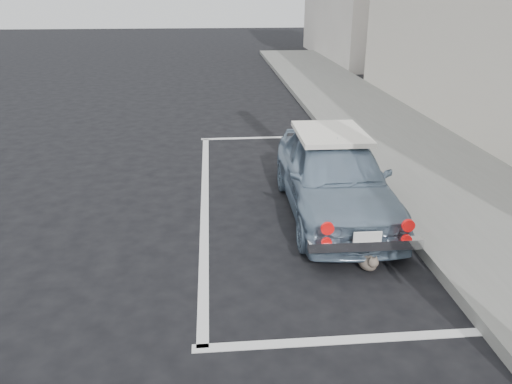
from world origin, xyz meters
TOP-DOWN VIEW (x-y plane):
  - ground at (0.00, 0.00)m, footprint 80.00×80.00m
  - sidewalk at (3.20, 2.00)m, footprint 2.80×40.00m
  - pline_rear at (0.50, -0.50)m, footprint 3.00×0.12m
  - pline_front at (0.50, 6.50)m, footprint 3.00×0.12m
  - pline_side at (-0.90, 3.00)m, footprint 0.12×7.00m
  - retro_coupe at (1.00, 2.38)m, footprint 1.45×3.54m
  - cat at (1.05, 0.75)m, footprint 0.26×0.46m

SIDE VIEW (x-z plane):
  - ground at x=0.00m, z-range 0.00..0.00m
  - pline_rear at x=0.50m, z-range 0.00..0.01m
  - pline_front at x=0.50m, z-range 0.00..0.01m
  - pline_side at x=-0.90m, z-range 0.00..0.01m
  - sidewalk at x=3.20m, z-range 0.00..0.15m
  - cat at x=1.05m, z-range -0.01..0.24m
  - retro_coupe at x=1.00m, z-range 0.01..1.20m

